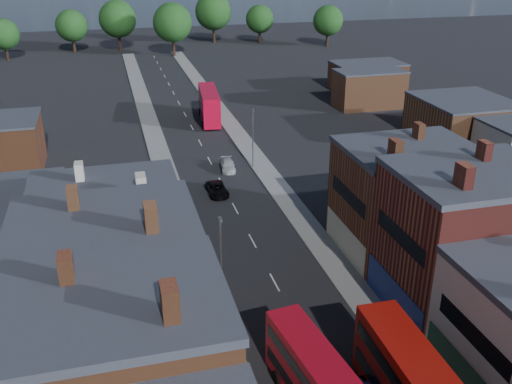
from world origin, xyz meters
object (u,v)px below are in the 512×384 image
bus_2 (209,105)px  car_2 (217,189)px  ped_3 (411,331)px  bus_0 (317,383)px  car_3 (228,166)px

bus_2 → car_2: bearing=-92.9°
bus_2 → ped_3: bearing=-80.2°
bus_0 → car_3: bearing=77.7°
bus_0 → car_3: (3.54, 43.55, -1.91)m
bus_2 → car_3: 23.08m
bus_0 → bus_2: 66.66m
bus_2 → bus_0: bearing=-88.6°
bus_2 → car_3: (-1.77, -22.90, -2.23)m
car_3 → car_2: bearing=-104.7°
bus_0 → ped_3: 10.85m
car_3 → ped_3: size_ratio=2.53×
car_3 → bus_0: bearing=-88.0°
bus_2 → ped_3: size_ratio=7.21×
car_2 → ped_3: bearing=-75.1°
bus_0 → car_3: size_ratio=2.53×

